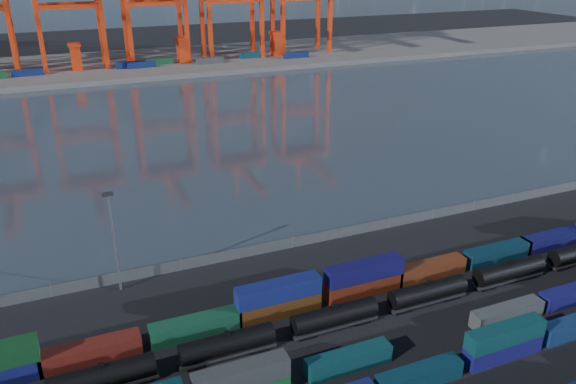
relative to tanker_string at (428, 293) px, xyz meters
name	(u,v)px	position (x,y,z in m)	size (l,w,h in m)	color
ground	(373,340)	(-11.79, -4.36, -1.99)	(700.00, 700.00, 0.00)	black
harbor_water	(190,130)	(-11.79, 100.64, -1.98)	(700.00, 700.00, 0.00)	#313C46
far_quay	(135,64)	(-11.79, 205.64, -0.99)	(700.00, 70.00, 2.00)	#514F4C
container_row_mid	(341,359)	(-18.62, -7.88, -0.17)	(140.60, 2.33, 4.97)	#3D4042
container_row_north	(332,289)	(-12.76, 6.10, 0.22)	(141.65, 2.56, 5.45)	navy
tanker_string	(428,293)	(0.00, 0.00, 0.00)	(136.92, 2.77, 3.97)	black
waterfront_fence	(292,243)	(-11.79, 23.64, -0.99)	(160.12, 0.12, 2.20)	#595B5E
yard_light_mast	(114,237)	(-41.79, 21.64, 7.31)	(1.60, 0.40, 16.60)	slate
quay_containers	(113,66)	(-22.79, 191.10, 1.31)	(172.58, 10.99, 2.60)	navy
straddle_carriers	(131,53)	(-14.29, 195.64, 5.83)	(140.00, 7.00, 11.10)	red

